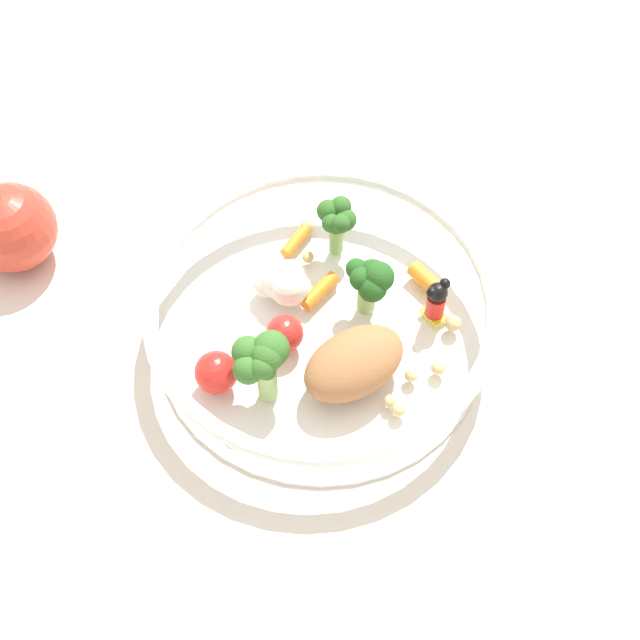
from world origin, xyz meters
The scene contains 3 objects.
ground_plane centered at (0.00, 0.00, 0.00)m, with size 2.40×2.40×0.00m, color silver.
food_container centered at (0.00, -0.01, 0.03)m, with size 0.25×0.25×0.07m.
loose_apple centered at (-0.02, 0.23, 0.03)m, with size 0.07×0.07×0.08m.
Camera 1 is at (-0.34, -0.15, 0.57)m, focal length 51.95 mm.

